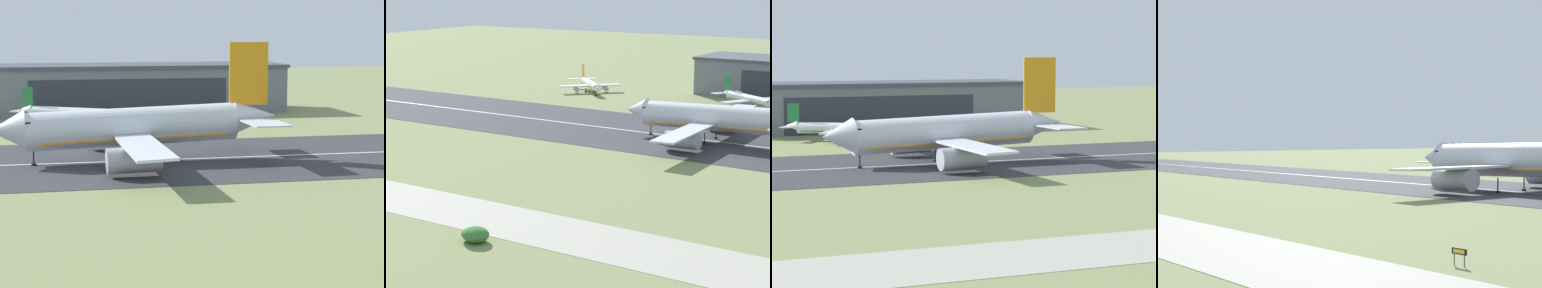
# 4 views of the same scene
# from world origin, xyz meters

# --- Properties ---
(runway_strip) EXTENTS (470.79, 44.47, 0.06)m
(runway_strip) POSITION_xyz_m (0.00, 102.19, 0.03)
(runway_strip) COLOR #333338
(runway_strip) RESTS_ON ground_plane
(runway_centreline) EXTENTS (423.71, 0.70, 0.01)m
(runway_centreline) POSITION_xyz_m (0.00, 102.19, 0.07)
(runway_centreline) COLOR silver
(runway_centreline) RESTS_ON runway_strip
(hangar_building) EXTENTS (86.47, 23.42, 12.98)m
(hangar_building) POSITION_xyz_m (-12.85, 179.99, 6.51)
(hangar_building) COLOR slate
(hangar_building) RESTS_ON ground_plane
(airplane_landing) EXTENTS (49.15, 55.74, 20.16)m
(airplane_landing) POSITION_xyz_m (-20.18, 101.37, 5.85)
(airplane_landing) COLOR silver
(airplane_landing) RESTS_ON ground_plane
(airplane_parked_west) EXTENTS (24.38, 20.70, 8.96)m
(airplane_parked_west) POSITION_xyz_m (-29.53, 151.11, 3.09)
(airplane_parked_west) COLOR silver
(airplane_parked_west) RESTS_ON ground_plane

